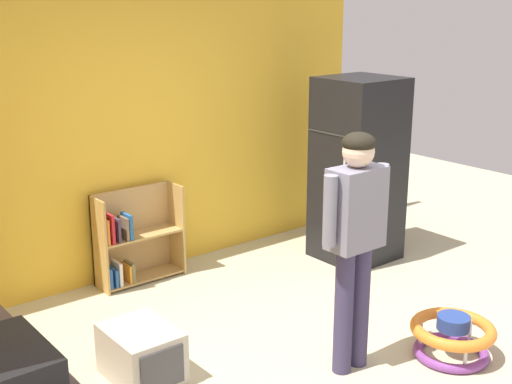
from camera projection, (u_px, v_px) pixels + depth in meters
ground_plane at (307, 371)px, 4.74m from camera, size 12.00×12.00×0.00m
back_wall at (133, 130)px, 6.12m from camera, size 5.20×0.06×2.70m
refrigerator at (358, 170)px, 6.60m from camera, size 0.73×0.68×1.78m
bookshelf at (132, 242)px, 6.15m from camera, size 0.80×0.28×0.85m
standing_person at (355, 230)px, 4.51m from camera, size 0.57×0.22×1.67m
baby_walker at (452, 337)px, 4.88m from camera, size 0.60×0.60×0.32m
pet_carrier at (142, 353)px, 4.62m from camera, size 0.42×0.55×0.36m
microwave at (3, 381)px, 2.70m from camera, size 0.37×0.48×0.28m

